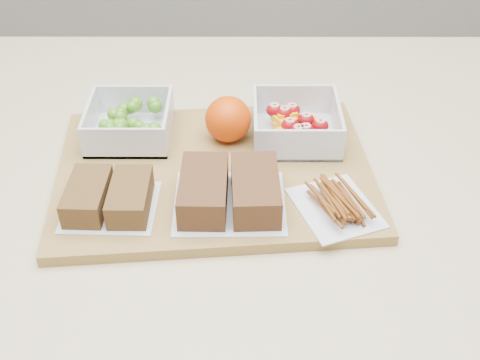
{
  "coord_description": "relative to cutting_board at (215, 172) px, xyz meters",
  "views": [
    {
      "loc": [
        0.02,
        -0.62,
        1.41
      ],
      "look_at": [
        0.01,
        -0.02,
        0.93
      ],
      "focal_mm": 45.0,
      "sensor_mm": 36.0,
      "label": 1
    }
  ],
  "objects": [
    {
      "name": "cutting_board",
      "position": [
        0.0,
        0.0,
        0.0
      ],
      "size": [
        0.44,
        0.33,
        0.02
      ],
      "primitive_type": "cube",
      "rotation": [
        0.0,
        0.0,
        0.09
      ],
      "color": "olive",
      "rests_on": "counter"
    },
    {
      "name": "grape_container",
      "position": [
        -0.12,
        0.08,
        0.03
      ],
      "size": [
        0.12,
        0.12,
        0.05
      ],
      "color": "silver",
      "rests_on": "cutting_board"
    },
    {
      "name": "fruit_container",
      "position": [
        0.11,
        0.07,
        0.03
      ],
      "size": [
        0.12,
        0.12,
        0.05
      ],
      "color": "silver",
      "rests_on": "cutting_board"
    },
    {
      "name": "orange",
      "position": [
        0.02,
        0.07,
        0.04
      ],
      "size": [
        0.07,
        0.07,
        0.07
      ],
      "primitive_type": "sphere",
      "color": "#D64205",
      "rests_on": "cutting_board"
    },
    {
      "name": "sandwich_bag_left",
      "position": [
        -0.13,
        -0.08,
        0.03
      ],
      "size": [
        0.12,
        0.1,
        0.04
      ],
      "color": "silver",
      "rests_on": "cutting_board"
    },
    {
      "name": "sandwich_bag_center",
      "position": [
        0.02,
        -0.07,
        0.03
      ],
      "size": [
        0.14,
        0.12,
        0.04
      ],
      "color": "silver",
      "rests_on": "cutting_board"
    },
    {
      "name": "pretzel_bag",
      "position": [
        0.15,
        -0.08,
        0.02
      ],
      "size": [
        0.12,
        0.13,
        0.02
      ],
      "color": "silver",
      "rests_on": "cutting_board"
    }
  ]
}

